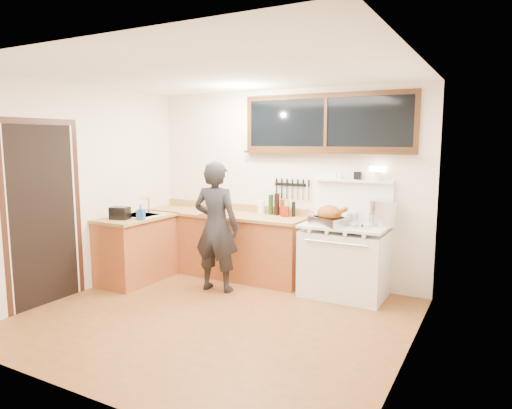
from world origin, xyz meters
The scene contains 20 objects.
ground_plane centered at (0.00, 0.00, -0.01)m, with size 4.00×3.50×0.02m, color brown.
room_shell centered at (0.00, 0.00, 1.65)m, with size 4.10×3.60×2.65m.
counter_back centered at (-0.80, 1.45, 0.45)m, with size 2.44×0.64×1.00m.
counter_left centered at (-1.70, 0.62, 0.45)m, with size 0.64×1.09×0.90m.
sink_unit centered at (-1.68, 0.70, 0.85)m, with size 0.50×0.45×0.37m.
vintage_stove centered at (1.00, 1.41, 0.47)m, with size 1.02×0.74×1.60m.
back_window centered at (0.60, 1.72, 2.06)m, with size 2.32×0.13×0.77m.
left_doorway centered at (-1.99, -0.55, 1.09)m, with size 0.02×1.04×2.17m.
knife_strip centered at (0.12, 1.73, 1.31)m, with size 0.52×0.03×0.28m.
man centered at (-0.50, 0.81, 0.83)m, with size 0.64×0.46×1.66m.
soap_bottle centered at (-1.43, 0.45, 1.00)m, with size 0.11×0.11×0.20m.
toaster centered at (-1.70, 0.35, 0.98)m, with size 0.27×0.21×0.16m.
cutting_board centered at (-0.82, 1.31, 0.95)m, with size 0.49×0.41×0.14m.
roast_turkey centered at (0.84, 1.26, 1.00)m, with size 0.51×0.46×0.25m.
stockpot centered at (1.42, 1.54, 1.05)m, with size 0.39×0.39×0.31m.
saucepan centered at (1.04, 1.57, 0.96)m, with size 0.18×0.29×0.12m.
pot_lid centered at (1.24, 1.28, 0.91)m, with size 0.26×0.26×0.04m.
coffee_tin centered at (0.12, 1.55, 0.97)m, with size 0.11×0.10×0.14m.
pitcher centered at (-0.28, 1.61, 0.99)m, with size 0.12×0.12×0.19m.
bottle_cluster centered at (-0.01, 1.63, 1.03)m, with size 0.40×0.07×0.30m.
Camera 1 is at (2.66, -3.95, 1.92)m, focal length 32.00 mm.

